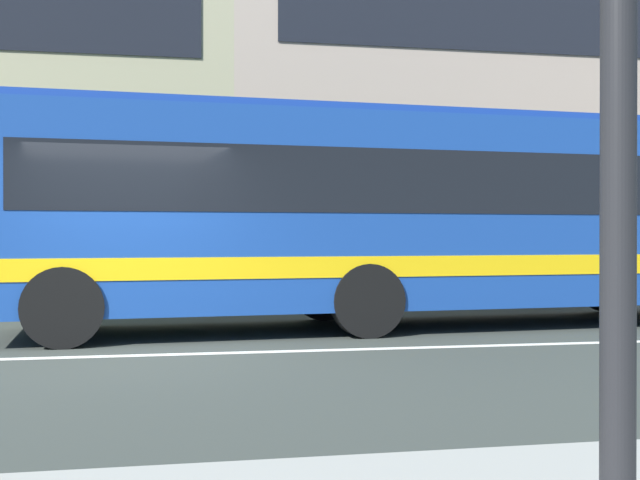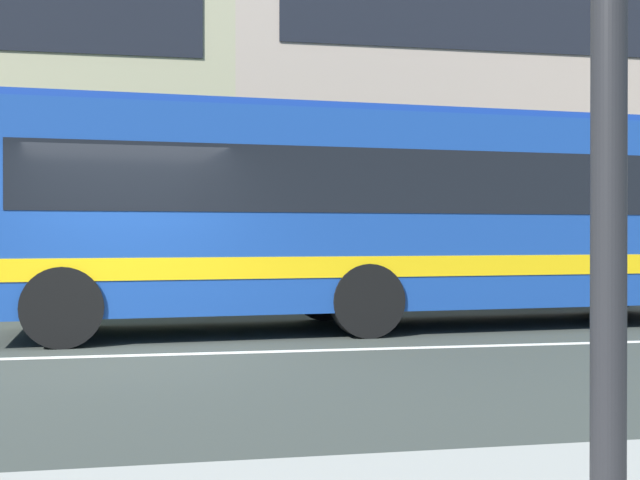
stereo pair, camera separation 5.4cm
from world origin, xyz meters
The scene contains 5 objects.
ground_plane centered at (0.00, 0.00, 0.00)m, with size 160.00×160.00×0.00m, color #343A35.
lane_centre_line centered at (0.00, 0.00, 0.00)m, with size 60.00×0.16×0.01m, color silver.
hedge_row_far centered at (2.64, 5.83, 0.35)m, with size 13.57×1.10×0.71m, color #1A4528.
apartment_block_right centered at (14.78, 13.20, 6.17)m, with size 25.54×8.06×12.33m.
transit_bus centered at (3.72, 2.26, 1.76)m, with size 11.38×3.27×3.19m.
Camera 2 is at (0.49, -9.41, 1.38)m, focal length 44.98 mm.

